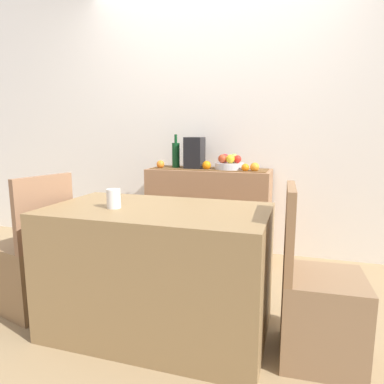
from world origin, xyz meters
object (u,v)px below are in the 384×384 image
Objects in this scene: fruit_bowl at (230,166)px; wine_bottle at (176,155)px; dining_table at (158,270)px; chair_near_window at (34,270)px; coffee_cup at (114,199)px; coffee_maker at (195,153)px; sideboard_console at (209,213)px; chair_by_corner at (319,310)px.

fruit_bowl is 0.52m from wine_bottle.
chair_near_window is (-0.89, -0.00, -0.10)m from dining_table.
chair_near_window is (-0.66, 0.07, -0.53)m from coffee_cup.
coffee_maker is 1.39m from coffee_cup.
dining_table is at bearing -96.63° from fruit_bowl.
sideboard_console is 0.63m from wine_bottle.
dining_table is at bearing 18.17° from coffee_cup.
chair_near_window is at bearing -179.89° from chair_by_corner.
wine_bottle is (-0.51, 0.00, 0.09)m from fruit_bowl.
chair_near_window reaches higher than sideboard_console.
dining_table is 0.89m from chair_by_corner.
coffee_maker reaches higher than sideboard_console.
coffee_maker is (0.18, 0.00, 0.02)m from wine_bottle.
wine_bottle is 1.47m from dining_table.
fruit_bowl is at bearing 74.59° from coffee_cup.
coffee_cup is 0.12× the size of chair_near_window.
wine_bottle is 0.35× the size of chair_by_corner.
chair_by_corner is (0.73, -1.31, -0.59)m from fruit_bowl.
chair_near_window is (-0.71, -1.31, -0.70)m from coffee_maker.
wine_bottle reaches higher than coffee_cup.
chair_by_corner is at bearing -60.67° from fruit_bowl.
sideboard_console is at bearing 125.22° from chair_by_corner.
coffee_maker reaches higher than fruit_bowl.
fruit_bowl is 1.61m from chair_by_corner.
fruit_bowl is at bearing 51.60° from chair_near_window.
sideboard_console is 1.57m from chair_near_window.
coffee_cup is at bearing -105.41° from fruit_bowl.
sideboard_console is at bearing 57.02° from chair_near_window.
wine_bottle is at bearing 180.00° from fruit_bowl.
fruit_bowl is at bearing 83.37° from dining_table.
fruit_bowl is 0.29× the size of chair_by_corner.
coffee_maker is 0.32× the size of chair_near_window.
chair_by_corner is (1.77, 0.00, 0.00)m from chair_near_window.
wine_bottle is 1.57m from chair_near_window.
fruit_bowl is 0.21× the size of dining_table.
wine_bottle is at bearing 105.40° from dining_table.
coffee_maker is at bearing 0.00° from wine_bottle.
fruit_bowl is at bearing 0.00° from sideboard_console.
coffee_maker is (-0.33, 0.00, 0.11)m from fruit_bowl.
dining_table is at bearing 179.95° from chair_by_corner.
wine_bottle is (-0.32, 0.00, 0.54)m from sideboard_console.
coffee_cup is at bearing -97.93° from sideboard_console.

